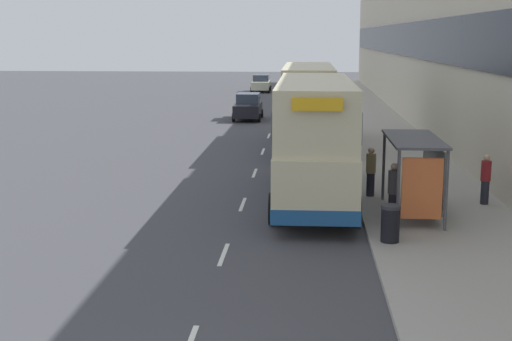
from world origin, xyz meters
TOP-DOWN VIEW (x-y plane):
  - pavement at (6.50, 38.50)m, footprint 5.00×93.00m
  - terrace_facade at (10.49, 38.50)m, footprint 3.10×93.00m
  - lane_mark_1 at (0.00, 8.96)m, footprint 0.12×2.00m
  - lane_mark_2 at (0.00, 14.79)m, footprint 0.12×2.00m
  - lane_mark_3 at (0.00, 20.63)m, footprint 0.12×2.00m
  - lane_mark_4 at (0.00, 26.47)m, footprint 0.12×2.00m
  - lane_mark_5 at (0.00, 32.30)m, footprint 0.12×2.00m
  - lane_mark_6 at (0.00, 38.14)m, footprint 0.12×2.00m
  - lane_mark_7 at (0.00, 43.97)m, footprint 0.12×2.00m
  - lane_mark_8 at (0.00, 49.81)m, footprint 0.12×2.00m
  - bus_shelter at (5.77, 12.98)m, footprint 1.60×4.20m
  - double_decker_bus_near at (2.47, 15.40)m, footprint 2.85×10.40m
  - double_decker_bus_ahead at (2.28, 27.80)m, footprint 2.85×10.87m
  - car_0 at (-2.60, 66.24)m, footprint 2.04×4.15m
  - car_1 at (-1.90, 40.63)m, footprint 1.96×4.45m
  - car_2 at (2.00, 64.30)m, footprint 1.91×4.59m
  - pedestrian_at_shelter at (4.51, 15.85)m, footprint 0.35×0.35m
  - pedestrian_1 at (4.90, 12.33)m, footprint 0.36×0.36m
  - pedestrian_2 at (6.69, 13.86)m, footprint 0.31×0.31m
  - pedestrian_3 at (8.30, 14.87)m, footprint 0.34×0.34m
  - litter_bin at (4.55, 10.04)m, footprint 0.55×0.55m

SIDE VIEW (x-z plane):
  - lane_mark_1 at x=0.00m, z-range 0.00..0.01m
  - lane_mark_2 at x=0.00m, z-range 0.00..0.01m
  - lane_mark_3 at x=0.00m, z-range 0.00..0.01m
  - lane_mark_4 at x=0.00m, z-range 0.00..0.01m
  - lane_mark_5 at x=0.00m, z-range 0.00..0.01m
  - lane_mark_6 at x=0.00m, z-range 0.00..0.01m
  - lane_mark_7 at x=0.00m, z-range 0.00..0.01m
  - lane_mark_8 at x=0.00m, z-range 0.00..0.01m
  - pavement at x=6.50m, z-range 0.00..0.14m
  - litter_bin at x=4.55m, z-range 0.14..1.19m
  - car_2 at x=2.00m, z-range 0.00..1.69m
  - car_0 at x=-2.60m, z-range -0.01..1.78m
  - car_1 at x=-1.90m, z-range -0.02..1.82m
  - pedestrian_2 at x=6.69m, z-range 0.16..1.74m
  - pedestrian_3 at x=8.30m, z-range 0.16..1.87m
  - pedestrian_at_shelter at x=4.51m, z-range 0.16..1.93m
  - pedestrian_1 at x=4.90m, z-range 0.16..1.99m
  - bus_shelter at x=5.77m, z-range 0.64..3.12m
  - double_decker_bus_near at x=2.47m, z-range 0.13..4.43m
  - double_decker_bus_ahead at x=2.28m, z-range 0.13..4.43m
  - terrace_facade at x=10.49m, z-range 0.00..12.41m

